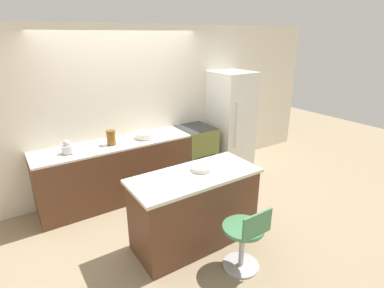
{
  "coord_description": "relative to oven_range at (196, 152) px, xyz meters",
  "views": [
    {
      "loc": [
        -1.68,
        -3.79,
        2.46
      ],
      "look_at": [
        0.53,
        -0.43,
        0.97
      ],
      "focal_mm": 28.0,
      "sensor_mm": 36.0,
      "label": 1
    }
  ],
  "objects": [
    {
      "name": "ground_plane",
      "position": [
        -1.11,
        -0.33,
        -0.46
      ],
      "size": [
        14.0,
        14.0,
        0.0
      ],
      "primitive_type": "plane",
      "color": "#998466"
    },
    {
      "name": "wall_back",
      "position": [
        -1.11,
        0.34,
        0.84
      ],
      "size": [
        8.0,
        0.06,
        2.6
      ],
      "color": "silver",
      "rests_on": "ground_plane"
    },
    {
      "name": "back_counter",
      "position": [
        -1.46,
        0.0,
        -0.0
      ],
      "size": [
        2.32,
        0.62,
        0.93
      ],
      "color": "brown",
      "rests_on": "ground_plane"
    },
    {
      "name": "kitchen_island",
      "position": [
        -1.04,
        -1.52,
        -0.0
      ],
      "size": [
        1.55,
        0.68,
        0.92
      ],
      "color": "brown",
      "rests_on": "ground_plane"
    },
    {
      "name": "oven_range",
      "position": [
        0.0,
        0.0,
        0.0
      ],
      "size": [
        0.58,
        0.63,
        0.93
      ],
      "color": "olive",
      "rests_on": "ground_plane"
    },
    {
      "name": "refrigerator",
      "position": [
        0.77,
        -0.03,
        0.45
      ],
      "size": [
        0.67,
        0.72,
        1.83
      ],
      "color": "silver",
      "rests_on": "ground_plane"
    },
    {
      "name": "stool_chair",
      "position": [
        -0.86,
        -2.21,
        -0.08
      ],
      "size": [
        0.45,
        0.45,
        0.79
      ],
      "color": "#B7B7BC",
      "rests_on": "ground_plane"
    },
    {
      "name": "kettle",
      "position": [
        -2.12,
        -0.03,
        0.54
      ],
      "size": [
        0.17,
        0.17,
        0.18
      ],
      "color": "silver",
      "rests_on": "back_counter"
    },
    {
      "name": "mixing_bowl",
      "position": [
        -0.97,
        -0.03,
        0.51
      ],
      "size": [
        0.29,
        0.29,
        0.09
      ],
      "color": "white",
      "rests_on": "back_counter"
    },
    {
      "name": "canister_jar",
      "position": [
        -1.51,
        -0.03,
        0.57
      ],
      "size": [
        0.14,
        0.14,
        0.21
      ],
      "color": "brown",
      "rests_on": "back_counter"
    },
    {
      "name": "fruit_bowl",
      "position": [
        -0.9,
        -1.47,
        0.49
      ],
      "size": [
        0.25,
        0.25,
        0.06
      ],
      "color": "white",
      "rests_on": "kitchen_island"
    }
  ]
}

